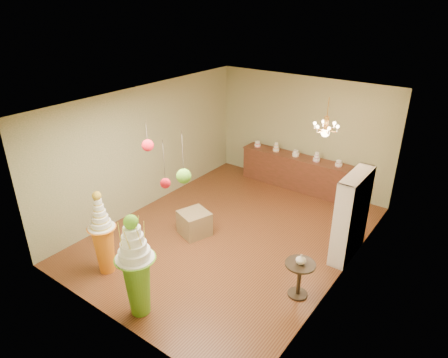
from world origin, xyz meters
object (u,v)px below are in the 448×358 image
Objects in this scene: pedestal_orange at (104,242)px; sideboard at (294,171)px; pedestal_green at (137,273)px; round_table at (299,275)px.

pedestal_orange is 0.56× the size of sideboard.
round_table is (1.96, 1.93, -0.36)m from pedestal_green.
pedestal_green reaches higher than round_table.
round_table is at bearing 25.16° from pedestal_orange.
pedestal_green is 2.77m from round_table.
pedestal_green is 1.40m from pedestal_orange.
pedestal_orange reaches higher than sideboard.
sideboard is at bearing 118.38° from round_table.
pedestal_green is at bearing -88.59° from sideboard.
sideboard is at bearing 77.58° from pedestal_orange.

